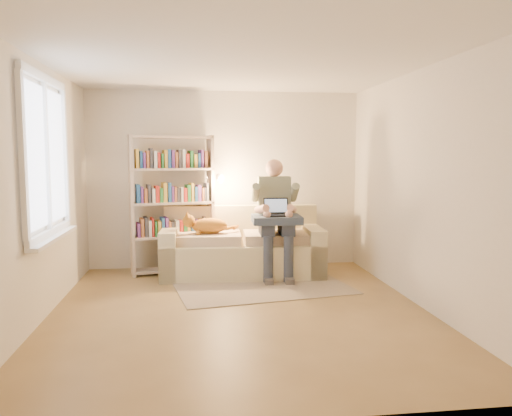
{
  "coord_description": "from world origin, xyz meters",
  "views": [
    {
      "loc": [
        -0.48,
        -5.17,
        1.66
      ],
      "look_at": [
        0.3,
        1.0,
        1.0
      ],
      "focal_mm": 35.0,
      "sensor_mm": 36.0,
      "label": 1
    }
  ],
  "objects": [
    {
      "name": "person",
      "position": [
        0.64,
        1.53,
        0.9
      ],
      "size": [
        0.48,
        0.74,
        1.61
      ],
      "rotation": [
        0.0,
        0.0,
        -0.05
      ],
      "color": "gray",
      "rests_on": "sofa"
    },
    {
      "name": "rug",
      "position": [
        0.39,
        0.91,
        0.01
      ],
      "size": [
        2.32,
        1.61,
        0.01
      ],
      "primitive_type": "cube",
      "rotation": [
        0.0,
        0.0,
        0.17
      ],
      "color": "gray",
      "rests_on": "floor"
    },
    {
      "name": "bookshelf",
      "position": [
        -0.76,
        1.9,
        1.07
      ],
      "size": [
        1.33,
        0.53,
        1.94
      ],
      "rotation": [
        0.0,
        0.0,
        0.21
      ],
      "color": "beige",
      "rests_on": "floor"
    },
    {
      "name": "cat",
      "position": [
        -0.34,
        1.6,
        0.71
      ],
      "size": [
        0.74,
        0.28,
        0.27
      ],
      "rotation": [
        0.0,
        0.0,
        -0.05
      ],
      "color": "orange",
      "rests_on": "sofa"
    },
    {
      "name": "ceiling",
      "position": [
        0.0,
        0.0,
        2.6
      ],
      "size": [
        4.0,
        4.5,
        0.02
      ],
      "primitive_type": "cube",
      "color": "white",
      "rests_on": "wall_back"
    },
    {
      "name": "window",
      "position": [
        -1.95,
        0.2,
        1.38
      ],
      "size": [
        0.12,
        1.52,
        1.69
      ],
      "color": "white",
      "rests_on": "wall_left"
    },
    {
      "name": "wall_left",
      "position": [
        -2.0,
        0.0,
        1.3
      ],
      "size": [
        0.02,
        4.5,
        2.6
      ],
      "primitive_type": "cube",
      "color": "silver",
      "rests_on": "floor"
    },
    {
      "name": "floor",
      "position": [
        0.0,
        0.0,
        0.0
      ],
      "size": [
        4.5,
        4.5,
        0.0
      ],
      "primitive_type": "plane",
      "color": "olive",
      "rests_on": "ground"
    },
    {
      "name": "wall_front",
      "position": [
        0.0,
        -2.25,
        1.3
      ],
      "size": [
        4.0,
        0.02,
        2.6
      ],
      "primitive_type": "cube",
      "color": "silver",
      "rests_on": "floor"
    },
    {
      "name": "wall_right",
      "position": [
        2.0,
        0.0,
        1.3
      ],
      "size": [
        0.02,
        4.5,
        2.6
      ],
      "primitive_type": "cube",
      "color": "silver",
      "rests_on": "floor"
    },
    {
      "name": "laptop",
      "position": [
        0.68,
        1.38,
        0.92
      ],
      "size": [
        0.35,
        0.33,
        0.27
      ],
      "rotation": [
        0.0,
        0.0,
        -0.05
      ],
      "color": "black",
      "rests_on": "blanket"
    },
    {
      "name": "wall_back",
      "position": [
        0.0,
        2.25,
        1.3
      ],
      "size": [
        4.0,
        0.02,
        2.6
      ],
      "primitive_type": "cube",
      "color": "silver",
      "rests_on": "floor"
    },
    {
      "name": "sofa",
      "position": [
        0.2,
        1.72,
        0.34
      ],
      "size": [
        2.26,
        1.1,
        0.94
      ],
      "rotation": [
        0.0,
        0.0,
        -0.05
      ],
      "color": "beige",
      "rests_on": "floor"
    },
    {
      "name": "blanket",
      "position": [
        0.68,
        1.37,
        0.81
      ],
      "size": [
        0.68,
        0.56,
        0.1
      ],
      "primitive_type": "cube",
      "rotation": [
        0.0,
        0.0,
        -0.05
      ],
      "color": "#2C394E",
      "rests_on": "person"
    }
  ]
}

